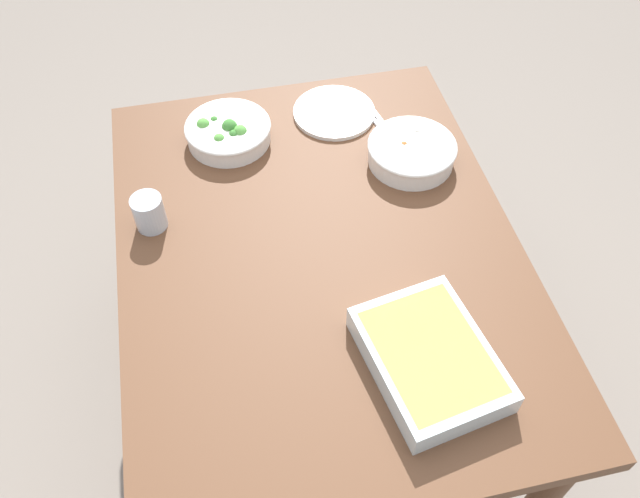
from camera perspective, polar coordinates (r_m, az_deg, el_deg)
The scene contains 10 objects.
ground_plane at distance 2.11m, azimuth 0.00°, elevation -12.67°, with size 6.00×6.00×0.00m, color slate.
dining_table at distance 1.55m, azimuth 0.00°, elevation -2.08°, with size 1.20×0.90×0.74m.
stew_bowl at distance 1.67m, azimuth 7.94°, elevation 8.36°, with size 0.22×0.22×0.06m.
broccoli_bowl at distance 1.73m, azimuth -7.97°, elevation 10.07°, with size 0.22×0.22×0.07m.
baking_dish at distance 1.30m, azimuth 9.50°, elevation -9.30°, with size 0.33×0.27×0.06m.
drink_cup at distance 1.55m, azimuth -14.57°, elevation 2.98°, with size 0.07×0.07×0.08m.
side_plate at distance 1.81m, azimuth 1.23°, elevation 11.76°, with size 0.22×0.22×0.01m, color silver.
spoon_by_stew at distance 1.75m, azimuth 6.27°, elevation 9.76°, with size 0.18×0.05×0.01m.
spoon_by_broccoli at distance 1.73m, azimuth -8.91°, elevation 8.72°, with size 0.12×0.15×0.01m.
fork_on_table at distance 1.80m, azimuth 4.56°, elevation 11.22°, with size 0.17×0.07×0.01m.
Camera 1 is at (-0.91, 0.20, 1.90)m, focal length 36.91 mm.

